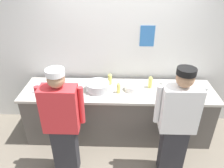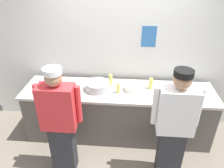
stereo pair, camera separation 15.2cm
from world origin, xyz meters
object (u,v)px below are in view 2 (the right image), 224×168
object	(u,v)px
squeeze_bottle_primary	(110,79)
squeeze_bottle_spare	(151,83)
plate_stack_front	(183,93)
sheet_tray	(50,85)
deli_cup	(78,91)
mixing_bowl_steel	(98,86)
chef_near_left	(60,121)
plate_stack_rear	(132,88)
squeeze_bottle_secondary	(118,88)
ramekin_orange_sauce	(164,84)
ramekin_red_sauce	(71,85)
chef_center	(174,125)

from	to	relation	value
squeeze_bottle_primary	squeeze_bottle_spare	world-z (taller)	squeeze_bottle_spare
plate_stack_front	sheet_tray	bearing A→B (deg)	176.04
deli_cup	squeeze_bottle_primary	bearing A→B (deg)	36.09
squeeze_bottle_spare	mixing_bowl_steel	bearing A→B (deg)	-172.75
chef_near_left	deli_cup	world-z (taller)	chef_near_left
plate_stack_rear	squeeze_bottle_secondary	distance (m)	0.23
ramekin_orange_sauce	chef_near_left	bearing A→B (deg)	-145.36
chef_near_left	ramekin_orange_sauce	xyz separation A→B (m)	(1.46, 1.01, 0.05)
squeeze_bottle_primary	squeeze_bottle_secondary	size ratio (longest dim) A/B	1.10
squeeze_bottle_secondary	mixing_bowl_steel	bearing A→B (deg)	168.56
sheet_tray	squeeze_bottle_primary	xyz separation A→B (m)	(0.99, 0.13, 0.09)
squeeze_bottle_primary	ramekin_orange_sauce	bearing A→B (deg)	2.23
ramekin_orange_sauce	ramekin_red_sauce	bearing A→B (deg)	-174.50
sheet_tray	squeeze_bottle_secondary	distance (m)	1.15
plate_stack_front	squeeze_bottle_spare	distance (m)	0.52
plate_stack_rear	ramekin_red_sauce	distance (m)	1.01
squeeze_bottle_primary	deli_cup	distance (m)	0.59
squeeze_bottle_secondary	squeeze_bottle_primary	bearing A→B (deg)	119.13
plate_stack_front	plate_stack_rear	distance (m)	0.78
chef_near_left	plate_stack_front	bearing A→B (deg)	22.09
chef_center	ramekin_red_sauce	size ratio (longest dim) A/B	19.93
chef_center	ramekin_orange_sauce	world-z (taller)	chef_center
squeeze_bottle_primary	squeeze_bottle_spare	xyz separation A→B (m)	(0.65, -0.09, 0.00)
ramekin_red_sauce	ramekin_orange_sauce	xyz separation A→B (m)	(1.53, 0.15, 0.00)
deli_cup	squeeze_bottle_spare	bearing A→B (deg)	12.81
chef_near_left	squeeze_bottle_secondary	xyz separation A→B (m)	(0.72, 0.71, 0.12)
squeeze_bottle_primary	ramekin_red_sauce	world-z (taller)	squeeze_bottle_primary
sheet_tray	chef_near_left	bearing A→B (deg)	-63.75
ramekin_orange_sauce	squeeze_bottle_secondary	bearing A→B (deg)	-157.89
squeeze_bottle_spare	plate_stack_front	bearing A→B (deg)	-21.96
chef_near_left	mixing_bowl_steel	distance (m)	0.87
sheet_tray	ramekin_red_sauce	distance (m)	0.34
sheet_tray	squeeze_bottle_primary	bearing A→B (deg)	7.69
mixing_bowl_steel	ramekin_orange_sauce	distance (m)	1.09
mixing_bowl_steel	sheet_tray	size ratio (longest dim) A/B	0.81
deli_cup	squeeze_bottle_secondary	bearing A→B (deg)	7.42
plate_stack_front	ramekin_red_sauce	distance (m)	1.78
chef_near_left	deli_cup	distance (m)	0.64
squeeze_bottle_spare	chef_center	bearing A→B (deg)	-73.95
sheet_tray	ramekin_red_sauce	size ratio (longest dim) A/B	5.61
plate_stack_front	sheet_tray	size ratio (longest dim) A/B	0.43
mixing_bowl_steel	ramekin_red_sauce	world-z (taller)	mixing_bowl_steel
mixing_bowl_steel	squeeze_bottle_secondary	size ratio (longest dim) A/B	2.02
plate_stack_front	deli_cup	size ratio (longest dim) A/B	2.19
squeeze_bottle_primary	ramekin_red_sauce	size ratio (longest dim) A/B	2.46
chef_center	ramekin_orange_sauce	xyz separation A→B (m)	(-0.02, 0.98, 0.04)
ramekin_red_sauce	deli_cup	world-z (taller)	deli_cup
plate_stack_rear	sheet_tray	xyz separation A→B (m)	(-1.35, 0.04, -0.03)
mixing_bowl_steel	ramekin_red_sauce	distance (m)	0.47
plate_stack_rear	squeeze_bottle_secondary	size ratio (longest dim) A/B	1.30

